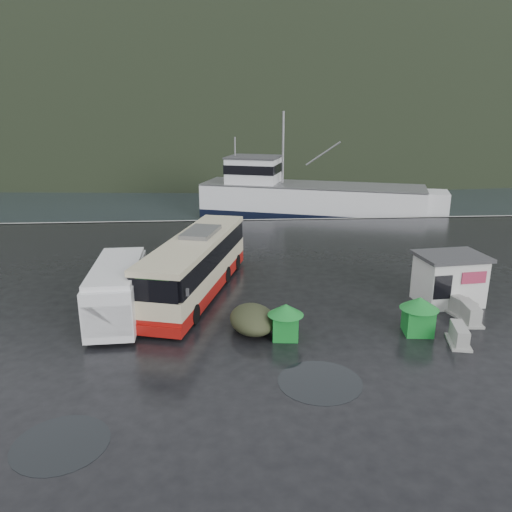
{
  "coord_description": "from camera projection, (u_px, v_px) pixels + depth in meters",
  "views": [
    {
      "loc": [
        -1.53,
        -20.35,
        9.1
      ],
      "look_at": [
        0.18,
        4.06,
        1.7
      ],
      "focal_mm": 35.0,
      "sensor_mm": 36.0,
      "label": 1
    }
  ],
  "objects": [
    {
      "name": "ground",
      "position": [
        258.0,
        319.0,
        22.16
      ],
      "size": [
        160.0,
        160.0,
        0.0
      ],
      "primitive_type": "plane",
      "color": "black",
      "rests_on": "ground"
    },
    {
      "name": "headland",
      "position": [
        242.0,
        124.0,
        261.55
      ],
      "size": [
        780.0,
        540.0,
        570.0
      ],
      "primitive_type": "ellipsoid",
      "color": "black",
      "rests_on": "ground"
    },
    {
      "name": "puddles",
      "position": [
        213.0,
        407.0,
        15.67
      ],
      "size": [
        10.71,
        5.55,
        0.01
      ],
      "color": "black",
      "rests_on": "ground"
    },
    {
      "name": "jersey_barrier_c",
      "position": [
        468.0,
        321.0,
        21.93
      ],
      "size": [
        0.99,
        1.74,
        0.84
      ],
      "primitive_type": null,
      "rotation": [
        0.0,
        0.0,
        -0.09
      ],
      "color": "#999993",
      "rests_on": "ground"
    },
    {
      "name": "ticket_kiosk",
      "position": [
        446.0,
        302.0,
        24.04
      ],
      "size": [
        3.32,
        2.66,
        2.41
      ],
      "primitive_type": null,
      "rotation": [
        0.0,
        0.0,
        0.11
      ],
      "color": "silver",
      "rests_on": "ground"
    },
    {
      "name": "jersey_barrier_b",
      "position": [
        458.0,
        344.0,
        19.87
      ],
      "size": [
        1.08,
        1.66,
        0.76
      ],
      "primitive_type": null,
      "rotation": [
        0.0,
        0.0,
        -0.22
      ],
      "color": "#999993",
      "rests_on": "ground"
    },
    {
      "name": "waste_bin_left",
      "position": [
        285.0,
        338.0,
        20.39
      ],
      "size": [
        1.17,
        1.17,
        1.47
      ],
      "primitive_type": null,
      "rotation": [
        0.0,
        0.0,
        -0.11
      ],
      "color": "#157B29",
      "rests_on": "ground"
    },
    {
      "name": "jersey_barrier_a",
      "position": [
        460.0,
        315.0,
        22.55
      ],
      "size": [
        1.18,
        1.79,
        0.82
      ],
      "primitive_type": null,
      "rotation": [
        0.0,
        0.0,
        0.23
      ],
      "color": "#999993",
      "rests_on": "ground"
    },
    {
      "name": "dome_tent",
      "position": [
        253.0,
        331.0,
        21.01
      ],
      "size": [
        2.24,
        2.89,
        1.04
      ],
      "primitive_type": null,
      "rotation": [
        0.0,
        0.0,
        0.14
      ],
      "color": "#313620",
      "rests_on": "ground"
    },
    {
      "name": "fishing_trawler",
      "position": [
        311.0,
        203.0,
        48.28
      ],
      "size": [
        25.33,
        13.1,
        9.96
      ],
      "primitive_type": null,
      "rotation": [
        0.0,
        0.0,
        -0.32
      ],
      "color": "silver",
      "rests_on": "ground"
    },
    {
      "name": "waste_bin_right",
      "position": [
        417.0,
        333.0,
        20.79
      ],
      "size": [
        1.26,
        1.26,
        1.6
      ],
      "primitive_type": null,
      "rotation": [
        0.0,
        0.0,
        -0.11
      ],
      "color": "#157B29",
      "rests_on": "ground"
    },
    {
      "name": "harbor_water",
      "position": [
        226.0,
        143.0,
        127.2
      ],
      "size": [
        300.0,
        180.0,
        0.02
      ],
      "primitive_type": "cube",
      "color": "black",
      "rests_on": "ground"
    },
    {
      "name": "coach_bus",
      "position": [
        197.0,
        293.0,
        25.23
      ],
      "size": [
        5.64,
        11.31,
        3.09
      ],
      "primitive_type": null,
      "rotation": [
        0.0,
        0.0,
        -0.27
      ],
      "color": "beige",
      "rests_on": "ground"
    },
    {
      "name": "white_van",
      "position": [
        120.0,
        318.0,
        22.28
      ],
      "size": [
        2.36,
        6.13,
        2.53
      ],
      "primitive_type": null,
      "rotation": [
        0.0,
        0.0,
        0.05
      ],
      "color": "silver",
      "rests_on": "ground"
    },
    {
      "name": "quay_edge",
      "position": [
        240.0,
        220.0,
        41.26
      ],
      "size": [
        160.0,
        0.6,
        1.5
      ],
      "primitive_type": "cube",
      "color": "#999993",
      "rests_on": "ground"
    }
  ]
}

